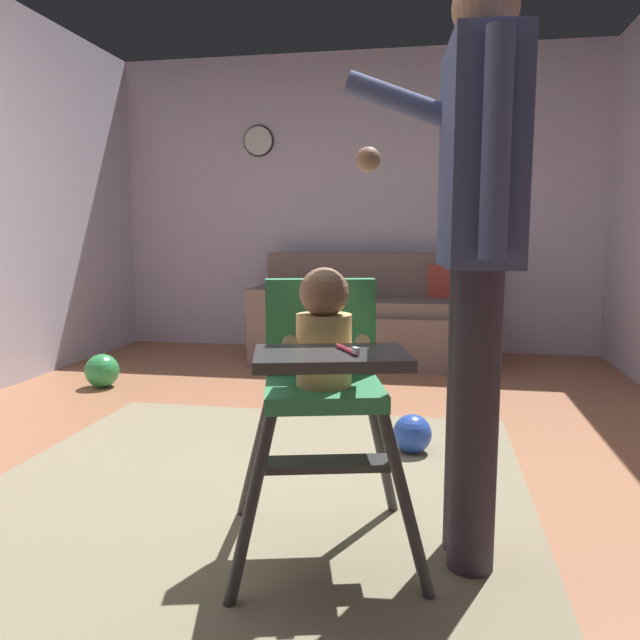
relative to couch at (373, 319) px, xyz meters
name	(u,v)px	position (x,y,z in m)	size (l,w,h in m)	color
ground	(264,484)	(-0.23, -2.50, -0.38)	(5.78, 7.59, 0.10)	#A76C4A
wall_far	(354,204)	(-0.23, 0.52, 0.95)	(4.98, 0.06, 2.56)	silver
area_rug	(223,530)	(-0.22, -3.04, -0.33)	(2.18, 2.95, 0.01)	gray
couch	(373,319)	(0.00, 0.00, 0.00)	(1.84, 0.86, 0.86)	#77625E
high_chair	(324,361)	(0.14, -3.11, 0.29)	(0.73, 0.82, 0.92)	#373638
adult_standing	(476,243)	(0.59, -3.07, 0.66)	(0.54, 0.50, 1.74)	#372E39
toy_ball	(412,434)	(0.39, -2.14, -0.24)	(0.18, 0.18, 0.18)	#284CB7
toy_ball_second	(102,371)	(-1.69, -1.24, -0.22)	(0.22, 0.22, 0.22)	green
wall_clock	(259,141)	(-1.07, 0.48, 1.50)	(0.27, 0.04, 0.27)	white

